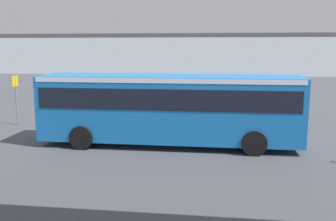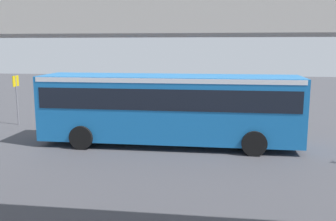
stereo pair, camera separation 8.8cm
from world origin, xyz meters
name	(u,v)px [view 1 (the left image)]	position (x,y,z in m)	size (l,w,h in m)	color
ground	(143,141)	(0.00, 0.00, 0.00)	(80.00, 80.00, 0.00)	#424247
city_bus	(169,104)	(-1.31, 0.43, 1.88)	(11.54, 2.85, 3.15)	#196BB7
pedestrian	(259,112)	(-5.74, -3.60, 0.89)	(0.38, 0.38, 1.79)	#2D2D38
traffic_sign	(16,92)	(7.82, -2.74, 1.89)	(0.08, 0.60, 2.80)	slate
lane_dash_leftmost	(263,129)	(-6.00, -3.38, 0.00)	(2.00, 0.20, 0.01)	silver
lane_dash_left	(190,127)	(-2.00, -3.38, 0.00)	(2.00, 0.20, 0.01)	silver
lane_dash_centre	(120,125)	(2.00, -3.38, 0.00)	(2.00, 0.20, 0.01)	silver
lane_dash_right	(53,123)	(6.00, -3.38, 0.00)	(2.00, 0.20, 0.01)	silver
pedestrian_overpass	(33,37)	(0.00, 10.09, 4.60)	(31.75, 2.60, 6.22)	#B2ADA5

